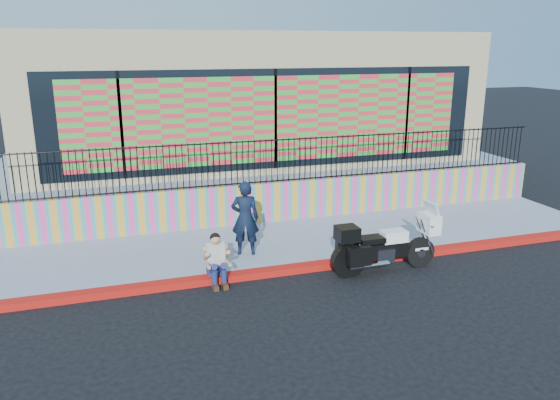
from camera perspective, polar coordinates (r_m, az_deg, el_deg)
name	(u,v)px	position (r m, az deg, el deg)	size (l,w,h in m)	color
ground	(330,267)	(12.53, 5.21, -7.03)	(90.00, 90.00, 0.00)	black
red_curb	(330,264)	(12.51, 5.22, -6.71)	(16.00, 0.30, 0.15)	#B6180D
sidewalk	(305,240)	(13.93, 2.58, -4.25)	(16.00, 3.00, 0.15)	gray
mural_wall	(285,201)	(15.18, 0.52, -0.06)	(16.00, 0.20, 1.10)	#FF439E
metal_fence	(285,160)	(14.90, 0.53, 4.20)	(15.80, 0.04, 1.20)	black
elevated_platform	(241,166)	(19.96, -4.08, 3.56)	(16.00, 10.00, 1.25)	gray
storefront_building	(241,94)	(19.36, -4.08, 11.04)	(14.00, 8.06, 4.00)	tan
police_motorcycle	(384,244)	(12.25, 10.77, -4.58)	(2.46, 0.81, 1.53)	black
police_officer	(245,218)	(12.59, -3.67, -1.90)	(0.64, 0.42, 1.75)	black
seated_man	(217,264)	(11.58, -6.58, -6.65)	(0.54, 0.71, 1.06)	navy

